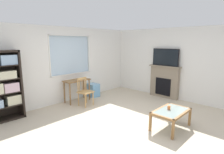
% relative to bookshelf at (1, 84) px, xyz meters
% --- Properties ---
extents(ground, '(6.48, 6.10, 0.02)m').
position_rel_bookshelf_xyz_m(ground, '(2.11, -2.31, -0.99)').
color(ground, beige).
extents(wall_back_with_window, '(5.48, 0.15, 2.52)m').
position_rel_bookshelf_xyz_m(wall_back_with_window, '(2.09, 0.24, 0.24)').
color(wall_back_with_window, white).
rests_on(wall_back_with_window, ground).
extents(wall_right, '(0.12, 5.30, 2.52)m').
position_rel_bookshelf_xyz_m(wall_right, '(4.91, -2.31, 0.28)').
color(wall_right, white).
rests_on(wall_right, ground).
extents(bookshelf, '(0.90, 0.38, 1.82)m').
position_rel_bookshelf_xyz_m(bookshelf, '(0.00, 0.00, 0.00)').
color(bookshelf, black).
rests_on(bookshelf, ground).
extents(desk_under_window, '(0.90, 0.43, 0.76)m').
position_rel_bookshelf_xyz_m(desk_under_window, '(2.24, -0.11, -0.35)').
color(desk_under_window, brown).
rests_on(desk_under_window, ground).
extents(wooden_chair, '(0.45, 0.43, 0.90)m').
position_rel_bookshelf_xyz_m(wooden_chair, '(2.17, -0.62, -0.51)').
color(wooden_chair, tan).
rests_on(wooden_chair, ground).
extents(plastic_drawer_unit, '(0.35, 0.40, 0.48)m').
position_rel_bookshelf_xyz_m(plastic_drawer_unit, '(2.99, -0.06, -0.73)').
color(plastic_drawer_unit, '#72ADDB').
rests_on(plastic_drawer_unit, ground).
extents(fireplace, '(0.26, 1.17, 1.18)m').
position_rel_bookshelf_xyz_m(fireplace, '(4.75, -2.02, -0.38)').
color(fireplace, gray).
rests_on(fireplace, ground).
extents(tv, '(0.06, 0.98, 0.61)m').
position_rel_bookshelf_xyz_m(tv, '(4.74, -2.02, 0.51)').
color(tv, black).
rests_on(tv, fireplace).
extents(coffee_table, '(0.96, 0.60, 0.45)m').
position_rel_bookshelf_xyz_m(coffee_table, '(2.59, -3.36, -0.60)').
color(coffee_table, '#8C9E99').
rests_on(coffee_table, ground).
extents(sippy_cup, '(0.07, 0.07, 0.09)m').
position_rel_bookshelf_xyz_m(sippy_cup, '(2.60, -3.29, -0.49)').
color(sippy_cup, orange).
rests_on(sippy_cup, coffee_table).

